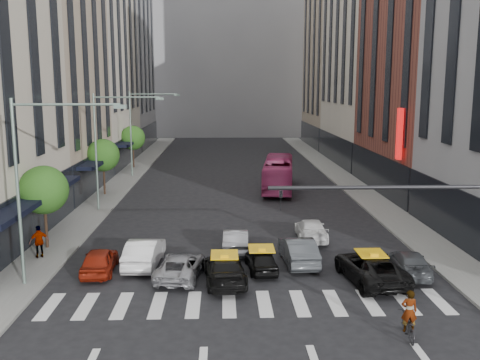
{
  "coord_description": "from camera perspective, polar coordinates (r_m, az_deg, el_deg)",
  "views": [
    {
      "loc": [
        -1.27,
        -21.25,
        9.7
      ],
      "look_at": [
        -0.18,
        11.04,
        4.0
      ],
      "focal_mm": 40.0,
      "sensor_mm": 36.0,
      "label": 1
    }
  ],
  "objects": [
    {
      "name": "building_far",
      "position": [
        106.58,
        -1.28,
        14.47
      ],
      "size": [
        30.0,
        10.0,
        36.0
      ],
      "primitive_type": "cube",
      "color": "gray",
      "rests_on": "ground"
    },
    {
      "name": "car_white_front",
      "position": [
        29.83,
        -10.16,
        -7.59
      ],
      "size": [
        1.87,
        4.72,
        1.53
      ],
      "primitive_type": "imported",
      "rotation": [
        0.0,
        0.0,
        3.09
      ],
      "color": "silver",
      "rests_on": "ground"
    },
    {
      "name": "building_left_b",
      "position": [
        51.75,
        -20.08,
        11.96
      ],
      "size": [
        8.0,
        16.0,
        24.0
      ],
      "primitive_type": "cube",
      "color": "tan",
      "rests_on": "ground"
    },
    {
      "name": "sidewalk_left",
      "position": [
        53.14,
        -13.0,
        -0.69
      ],
      "size": [
        3.0,
        96.0,
        0.15
      ],
      "primitive_type": "cube",
      "color": "slate",
      "rests_on": "ground"
    },
    {
      "name": "building_left_c",
      "position": [
        69.56,
        -15.64,
        16.5
      ],
      "size": [
        8.0,
        20.0,
        36.0
      ],
      "primitive_type": "cube",
      "color": "beige",
      "rests_on": "ground"
    },
    {
      "name": "pedestrian_far",
      "position": [
        32.25,
        -20.63,
        -6.17
      ],
      "size": [
        1.16,
        0.92,
        1.85
      ],
      "primitive_type": "imported",
      "rotation": [
        0.0,
        0.0,
        3.65
      ],
      "color": "gray",
      "rests_on": "sidewalk_left"
    },
    {
      "name": "liberty_sign",
      "position": [
        43.67,
        16.66,
        4.73
      ],
      "size": [
        0.3,
        0.7,
        4.0
      ],
      "color": "red",
      "rests_on": "ground"
    },
    {
      "name": "car_row2_right",
      "position": [
        34.58,
        7.58,
        -5.25
      ],
      "size": [
        1.98,
        4.55,
        1.3
      ],
      "primitive_type": "imported",
      "rotation": [
        0.0,
        0.0,
        3.11
      ],
      "color": "white",
      "rests_on": "ground"
    },
    {
      "name": "streetlamp_near",
      "position": [
        27.0,
        -20.88,
        1.26
      ],
      "size": [
        5.38,
        0.25,
        9.0
      ],
      "color": "gray",
      "rests_on": "sidewalk_left"
    },
    {
      "name": "bus",
      "position": [
        50.45,
        4.12,
        0.66
      ],
      "size": [
        3.97,
        11.22,
        3.06
      ],
      "primitive_type": "imported",
      "rotation": [
        0.0,
        0.0,
        3.01
      ],
      "color": "#BA3671",
      "rests_on": "ground"
    },
    {
      "name": "building_right_d",
      "position": [
        88.26,
        10.27,
        12.64
      ],
      "size": [
        8.0,
        18.0,
        28.0
      ],
      "primitive_type": "cube",
      "color": "tan",
      "rests_on": "ground"
    },
    {
      "name": "streetlamp_mid",
      "position": [
        42.34,
        -13.93,
        4.57
      ],
      "size": [
        5.38,
        0.25,
        9.0
      ],
      "color": "gray",
      "rests_on": "sidewalk_left"
    },
    {
      "name": "car_row2_left",
      "position": [
        31.85,
        -0.44,
        -6.43
      ],
      "size": [
        1.63,
        4.23,
        1.37
      ],
      "primitive_type": "imported",
      "rotation": [
        0.0,
        0.0,
        3.1
      ],
      "color": "gray",
      "rests_on": "ground"
    },
    {
      "name": "car_grey_mid",
      "position": [
        29.89,
        6.22,
        -7.47
      ],
      "size": [
        1.85,
        4.65,
        1.5
      ],
      "primitive_type": "imported",
      "rotation": [
        0.0,
        0.0,
        3.2
      ],
      "color": "#3E4246",
      "rests_on": "ground"
    },
    {
      "name": "tree_far",
      "position": [
        64.4,
        -11.36,
        4.42
      ],
      "size": [
        2.88,
        2.88,
        4.95
      ],
      "color": "black",
      "rests_on": "sidewalk_left"
    },
    {
      "name": "building_right_c",
      "position": [
        70.44,
        13.83,
        18.14
      ],
      "size": [
        8.0,
        20.0,
        40.0
      ],
      "primitive_type": "cube",
      "color": "beige",
      "rests_on": "ground"
    },
    {
      "name": "building_right_b",
      "position": [
        51.69,
        19.3,
        13.12
      ],
      "size": [
        8.0,
        18.0,
        26.0
      ],
      "primitive_type": "cube",
      "color": "brown",
      "rests_on": "ground"
    },
    {
      "name": "streetlamp_far",
      "position": [
        58.04,
        -10.68,
        6.09
      ],
      "size": [
        5.38,
        0.25,
        9.0
      ],
      "color": "gray",
      "rests_on": "sidewalk_left"
    },
    {
      "name": "motorcycle",
      "position": [
        22.53,
        17.51,
        -14.62
      ],
      "size": [
        0.84,
        1.92,
        0.98
      ],
      "primitive_type": "imported",
      "rotation": [
        0.0,
        0.0,
        3.04
      ],
      "color": "black",
      "rests_on": "ground"
    },
    {
      "name": "rider",
      "position": [
        22.02,
        17.69,
        -11.44
      ],
      "size": [
        0.66,
        0.47,
        1.7
      ],
      "primitive_type": "imported",
      "rotation": [
        0.0,
        0.0,
        3.04
      ],
      "color": "gray",
      "rests_on": "motorcycle"
    },
    {
      "name": "traffic_signal",
      "position": [
        22.75,
        21.39,
        -3.98
      ],
      "size": [
        10.1,
        0.2,
        6.0
      ],
      "color": "black",
      "rests_on": "ground"
    },
    {
      "name": "car_silver",
      "position": [
        27.83,
        -6.4,
        -9.1
      ],
      "size": [
        2.62,
        4.7,
        1.24
      ],
      "primitive_type": "imported",
      "rotation": [
        0.0,
        0.0,
        3.01
      ],
      "color": "#95969A",
      "rests_on": "ground"
    },
    {
      "name": "sidewalk_right",
      "position": [
        53.68,
        11.87,
        -0.54
      ],
      "size": [
        3.0,
        96.0,
        0.15
      ],
      "primitive_type": "cube",
      "color": "slate",
      "rests_on": "ground"
    },
    {
      "name": "taxi_right",
      "position": [
        27.85,
        13.74,
        -9.08
      ],
      "size": [
        3.08,
        5.53,
        1.46
      ],
      "primitive_type": "imported",
      "rotation": [
        0.0,
        0.0,
        3.27
      ],
      "color": "black",
      "rests_on": "ground"
    },
    {
      "name": "taxi_center",
      "position": [
        28.62,
        2.29,
        -8.52
      ],
      "size": [
        1.76,
        3.7,
        1.22
      ],
      "primitive_type": "imported",
      "rotation": [
        0.0,
        0.0,
        3.23
      ],
      "color": "black",
      "rests_on": "ground"
    },
    {
      "name": "ground",
      "position": [
        23.39,
        1.4,
        -14.5
      ],
      "size": [
        160.0,
        160.0,
        0.0
      ],
      "primitive_type": "plane",
      "color": "black",
      "rests_on": "ground"
    },
    {
      "name": "car_grey_curb",
      "position": [
        29.48,
        17.61,
        -8.43
      ],
      "size": [
        2.15,
        4.38,
        1.23
      ],
      "primitive_type": "imported",
      "rotation": [
        0.0,
        0.0,
        3.04
      ],
      "color": "#474B50",
      "rests_on": "ground"
    },
    {
      "name": "building_left_d",
      "position": [
        87.83,
        -12.58,
        13.23
      ],
      "size": [
        8.0,
        18.0,
        30.0
      ],
      "primitive_type": "cube",
      "color": "gray",
      "rests_on": "ground"
    },
    {
      "name": "car_red",
      "position": [
        29.27,
        -14.76,
        -8.3
      ],
      "size": [
        1.78,
        4.03,
        1.35
      ],
      "primitive_type": "imported",
      "rotation": [
        0.0,
        0.0,
        3.19
      ],
      "color": "maroon",
      "rests_on": "ground"
    },
    {
      "name": "taxi_left",
      "position": [
        27.03,
        -1.66,
        -9.44
      ],
      "size": [
        2.37,
        5.0,
        1.41
      ],
      "primitive_type": "imported",
      "rotation": [
        0.0,
        0.0,
        3.23
      ],
      "color": "black",
      "rests_on": "ground"
    },
    {
      "name": "tree_mid",
      "position": [
        48.78,
        -14.39,
        2.57
      ],
      "size": [
        2.88,
        2.88,
        4.95
      ],
      "color": "black",
      "rests_on": "sidewalk_left"
    },
    {
      "name": "tree_near",
      "position": [
        33.52,
        -20.2,
        -1.01
      ],
      "size": [
        2.88,
        2.88,
        4.95
      ],
      "color": "black",
      "rests_on": "sidewalk_left"
    }
  ]
}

